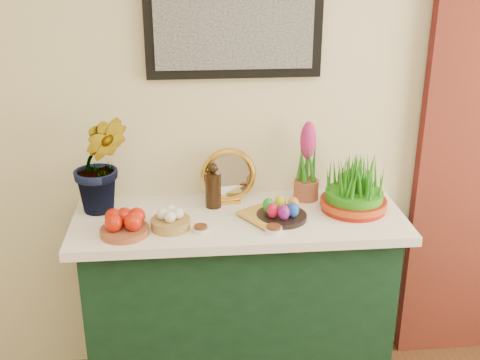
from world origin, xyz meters
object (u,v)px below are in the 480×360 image
object	(u,v)px
hyacinth_green	(99,148)
book	(251,222)
wheatgrass_sabzeh	(355,188)
mirror	(228,176)
sideboard	(239,308)

from	to	relation	value
hyacinth_green	book	world-z (taller)	hyacinth_green
hyacinth_green	wheatgrass_sabzeh	xyz separation A→B (m)	(1.07, -0.09, -0.18)
hyacinth_green	mirror	xyz separation A→B (m)	(0.54, 0.05, -0.16)
hyacinth_green	wheatgrass_sabzeh	size ratio (longest dim) A/B	1.98
sideboard	mirror	xyz separation A→B (m)	(-0.03, 0.15, 0.59)
sideboard	wheatgrass_sabzeh	world-z (taller)	wheatgrass_sabzeh
wheatgrass_sabzeh	sideboard	bearing A→B (deg)	-178.73
mirror	wheatgrass_sabzeh	bearing A→B (deg)	-14.52
sideboard	hyacinth_green	distance (m)	0.95
book	hyacinth_green	bearing A→B (deg)	130.12
mirror	book	world-z (taller)	mirror
wheatgrass_sabzeh	book	bearing A→B (deg)	-166.31
book	wheatgrass_sabzeh	world-z (taller)	wheatgrass_sabzeh
book	wheatgrass_sabzeh	xyz separation A→B (m)	(0.46, 0.11, 0.09)
book	sideboard	bearing A→B (deg)	81.11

